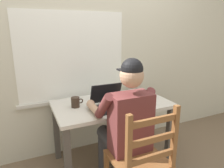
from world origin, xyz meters
TOP-DOWN VIEW (x-y plane):
  - ground_plane at (0.00, 0.00)m, footprint 8.00×8.00m
  - back_wall at (-0.01, 0.43)m, footprint 6.00×0.08m
  - desk at (0.00, 0.00)m, footprint 1.22×0.69m
  - seated_person at (-0.07, -0.42)m, footprint 0.50×0.60m
  - wooden_chair at (-0.07, -0.70)m, footprint 0.42×0.42m
  - laptop at (-0.07, -0.11)m, footprint 0.33×0.31m
  - computer_mouse at (0.20, -0.16)m, footprint 0.06×0.10m
  - coffee_mug_white at (0.07, 0.07)m, footprint 0.12×0.08m
  - coffee_mug_dark at (-0.38, 0.03)m, footprint 0.12×0.08m
  - coffee_mug_spare at (0.32, -0.08)m, footprint 0.12×0.08m
  - book_stack_main at (0.34, 0.12)m, footprint 0.21×0.17m
  - paper_pile_near_laptop at (-0.03, -0.16)m, footprint 0.25×0.22m
  - paper_pile_back_corner at (0.05, -0.07)m, footprint 0.24×0.23m

SIDE VIEW (x-z plane):
  - ground_plane at x=0.00m, z-range 0.00..0.00m
  - wooden_chair at x=-0.07m, z-range -0.01..0.93m
  - desk at x=0.00m, z-range 0.25..0.95m
  - seated_person at x=-0.07m, z-range 0.06..1.31m
  - paper_pile_near_laptop at x=-0.03m, z-range 0.70..0.71m
  - paper_pile_back_corner at x=0.05m, z-range 0.70..0.71m
  - computer_mouse at x=0.20m, z-range 0.70..0.73m
  - book_stack_main at x=0.34m, z-range 0.70..0.75m
  - coffee_mug_spare at x=0.32m, z-range 0.70..0.79m
  - coffee_mug_white at x=0.07m, z-range 0.70..0.79m
  - coffee_mug_dark at x=-0.38m, z-range 0.70..0.80m
  - laptop at x=-0.07m, z-range 0.64..0.87m
  - back_wall at x=-0.01m, z-range 0.00..2.60m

